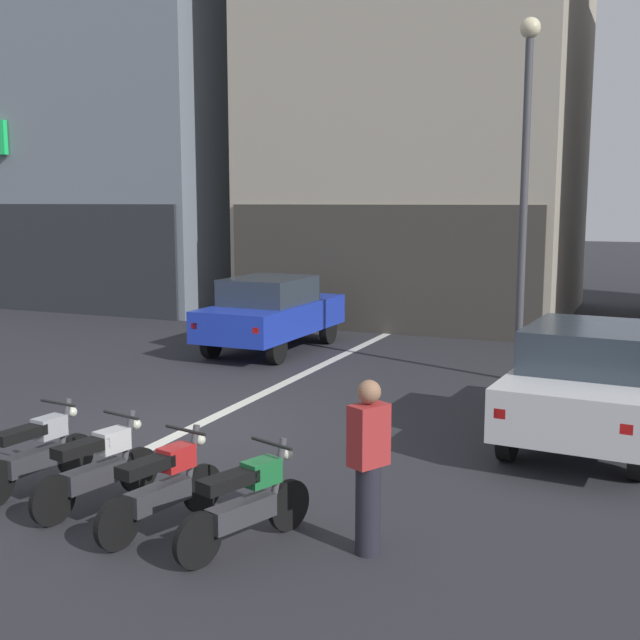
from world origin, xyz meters
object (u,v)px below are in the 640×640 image
motorcycle_green_row_right_mid (247,502)px  person_by_motorcycles (368,466)px  car_white_parked_kerbside (590,379)px  motorcycle_white_row_left_mid (99,466)px  street_lamp (525,164)px  motorcycle_red_row_centre (163,486)px  motorcycle_silver_row_leftmost (37,452)px  car_blue_crossing_near (272,311)px

motorcycle_green_row_right_mid → person_by_motorcycles: (1.11, 0.33, 0.40)m
car_white_parked_kerbside → motorcycle_green_row_right_mid: (-2.70, -4.80, -0.43)m
motorcycle_white_row_left_mid → motorcycle_green_row_right_mid: 1.97m
street_lamp → motorcycle_red_row_centre: size_ratio=3.91×
motorcycle_white_row_left_mid → motorcycle_red_row_centre: 1.00m
motorcycle_white_row_left_mid → motorcycle_green_row_right_mid: (1.95, -0.27, 0.00)m
motorcycle_green_row_right_mid → motorcycle_white_row_left_mid: bearing=172.2°
motorcycle_green_row_right_mid → person_by_motorcycles: size_ratio=0.95×
motorcycle_white_row_left_mid → car_white_parked_kerbside: bearing=44.2°
car_white_parked_kerbside → person_by_motorcycles: 4.74m
street_lamp → person_by_motorcycles: bearing=-90.6°
motorcycle_red_row_centre → motorcycle_green_row_right_mid: size_ratio=1.03×
motorcycle_silver_row_leftmost → motorcycle_white_row_left_mid: same height
motorcycle_silver_row_leftmost → motorcycle_red_row_centre: same height
motorcycle_white_row_left_mid → person_by_motorcycles: bearing=1.2°
motorcycle_silver_row_leftmost → motorcycle_green_row_right_mid: 2.95m
motorcycle_white_row_left_mid → motorcycle_red_row_centre: bearing=-12.7°
motorcycle_silver_row_leftmost → person_by_motorcycles: (4.03, -0.07, 0.40)m
motorcycle_silver_row_leftmost → motorcycle_white_row_left_mid: bearing=-8.1°
car_blue_crossing_near → motorcycle_white_row_left_mid: size_ratio=2.51×
car_blue_crossing_near → person_by_motorcycles: size_ratio=2.47×
car_blue_crossing_near → motorcycle_white_row_left_mid: bearing=-75.1°
street_lamp → motorcycle_silver_row_leftmost: (-4.11, -7.88, -3.49)m
car_blue_crossing_near → motorcycle_red_row_centre: 9.69m
car_white_parked_kerbside → motorcycle_red_row_centre: bearing=-127.8°
car_white_parked_kerbside → person_by_motorcycles: bearing=-109.7°
motorcycle_green_row_right_mid → car_white_parked_kerbside: bearing=60.6°
person_by_motorcycles → motorcycle_green_row_right_mid: bearing=-163.4°
motorcycle_red_row_centre → motorcycle_green_row_right_mid: (0.98, -0.05, 0.00)m
motorcycle_silver_row_leftmost → motorcycle_white_row_left_mid: size_ratio=1.01×
person_by_motorcycles → motorcycle_white_row_left_mid: bearing=-178.8°
car_white_parked_kerbside → motorcycle_white_row_left_mid: size_ratio=2.57×
motorcycle_red_row_centre → motorcycle_green_row_right_mid: 0.98m
motorcycle_white_row_left_mid → motorcycle_silver_row_leftmost: bearing=171.9°
car_white_parked_kerbside → street_lamp: size_ratio=0.66×
motorcycle_silver_row_leftmost → street_lamp: bearing=62.4°
car_blue_crossing_near → car_white_parked_kerbside: bearing=-31.8°
motorcycle_red_row_centre → motorcycle_white_row_left_mid: bearing=167.3°
motorcycle_white_row_left_mid → motorcycle_green_row_right_mid: same height
car_white_parked_kerbside → street_lamp: street_lamp is taller
car_white_parked_kerbside → street_lamp: (-1.52, 3.49, 3.06)m
street_lamp → car_blue_crossing_near: bearing=171.1°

